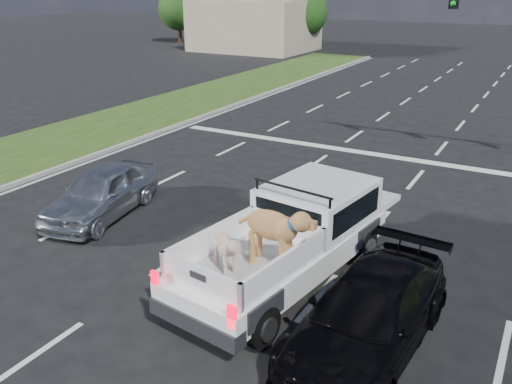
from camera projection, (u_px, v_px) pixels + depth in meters
ground at (243, 276)px, 11.77m from camera, size 160.00×160.00×0.00m
road_markings at (349, 184)px, 17.10m from camera, size 17.75×60.00×0.01m
grass_median_left at (74, 138)px, 21.86m from camera, size 5.00×60.00×0.10m
curb_left at (119, 146)px, 20.74m from camera, size 0.15×60.00×0.14m
building_left at (255, 25)px, 49.33m from camera, size 10.00×8.00×4.40m
tree_far_a at (179, 9)px, 55.11m from camera, size 4.20×4.20×5.40m
tree_far_b at (229, 11)px, 52.38m from camera, size 4.20×4.20×5.40m
tree_far_c at (304, 13)px, 48.73m from camera, size 4.20×4.20×5.40m
pickup_truck at (290, 237)px, 11.29m from camera, size 2.76×5.81×2.09m
silver_sedan at (101, 192)px, 14.57m from camera, size 2.25×4.17×1.35m
black_coupe at (368, 314)px, 9.27m from camera, size 2.15×4.66×1.32m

